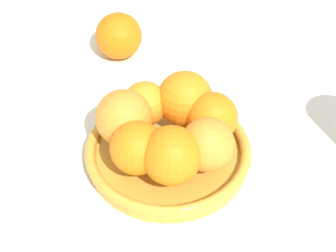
# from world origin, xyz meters

# --- Properties ---
(ground_plane) EXTENTS (4.00, 4.00, 0.00)m
(ground_plane) POSITION_xyz_m (0.00, 0.00, 0.00)
(ground_plane) COLOR silver
(fruit_bowl) EXTENTS (0.24, 0.24, 0.03)m
(fruit_bowl) POSITION_xyz_m (0.00, 0.00, 0.01)
(fruit_bowl) COLOR gold
(fruit_bowl) RESTS_ON ground_plane
(orange_pile) EXTENTS (0.20, 0.19, 0.08)m
(orange_pile) POSITION_xyz_m (0.00, -0.00, 0.07)
(orange_pile) COLOR orange
(orange_pile) RESTS_ON fruit_bowl
(stray_orange) EXTENTS (0.08, 0.08, 0.08)m
(stray_orange) POSITION_xyz_m (-0.10, 0.25, 0.04)
(stray_orange) COLOR orange
(stray_orange) RESTS_ON ground_plane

